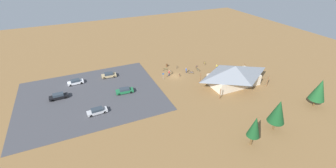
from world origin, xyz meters
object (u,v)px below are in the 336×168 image
at_px(bicycle_blue_trailside, 191,72).
at_px(bicycle_white_yard_center, 177,67).
at_px(car_silver_by_curb, 97,111).
at_px(visitor_by_pavilion, 217,66).
at_px(visitor_near_lot, 169,73).
at_px(visitor_crossing_yard, 186,70).
at_px(bicycle_silver_lone_west, 170,72).
at_px(pine_far_west, 278,111).
at_px(pine_mideast, 319,90).
at_px(car_white_aisle_side, 75,82).
at_px(car_black_mid_lot, 59,96).
at_px(bicycle_yellow_yard_front, 205,63).
at_px(bicycle_teal_edge_north, 198,70).
at_px(bicycle_purple_yard_right, 196,67).
at_px(lot_sign, 163,75).
at_px(car_tan_end_stall, 109,75).
at_px(trash_bin, 167,65).
at_px(bike_pavilion, 234,74).
at_px(bicycle_green_near_sign, 165,69).
at_px(bicycle_red_edge_south, 180,75).
at_px(pine_east, 255,127).
at_px(car_green_far_end, 125,91).

xyz_separation_m(bicycle_blue_trailside, bicycle_white_yard_center, (2.38, -5.26, -0.01)).
xyz_separation_m(car_silver_by_curb, visitor_by_pavilion, (-39.48, -8.51, 0.19)).
bearing_deg(visitor_near_lot, visitor_crossing_yard, 176.71).
bearing_deg(bicycle_blue_trailside, bicycle_silver_lone_west, -29.34).
bearing_deg(visitor_by_pavilion, bicycle_white_yard_center, -26.73).
bearing_deg(visitor_by_pavilion, bicycle_silver_lone_west, -14.48).
height_order(pine_far_west, pine_mideast, pine_mideast).
distance_m(car_white_aisle_side, car_black_mid_lot, 7.85).
xyz_separation_m(pine_far_west, car_silver_by_curb, (33.41, -21.04, -4.02)).
bearing_deg(visitor_crossing_yard, bicycle_yellow_yard_front, -160.92).
relative_size(bicycle_teal_edge_north, bicycle_purple_yard_right, 1.33).
xyz_separation_m(bicycle_blue_trailside, car_silver_by_curb, (30.24, 9.10, 0.35)).
bearing_deg(car_silver_by_curb, bicycle_blue_trailside, -163.24).
height_order(lot_sign, bicycle_white_yard_center, lot_sign).
bearing_deg(car_tan_end_stall, bicycle_blue_trailside, 161.47).
xyz_separation_m(pine_far_west, visitor_crossing_yard, (4.34, -31.23, -3.84)).
distance_m(car_black_mid_lot, visitor_crossing_yard, 37.19).
bearing_deg(car_tan_end_stall, trash_bin, 179.33).
bearing_deg(pine_far_west, car_silver_by_curb, -32.19).
height_order(lot_sign, bicycle_teal_edge_north, lot_sign).
height_order(bike_pavilion, bicycle_green_near_sign, bike_pavilion).
relative_size(bicycle_blue_trailside, bicycle_green_near_sign, 0.84).
bearing_deg(bike_pavilion, car_silver_by_curb, -2.56).
distance_m(bicycle_purple_yard_right, bicycle_white_yard_center, 6.52).
xyz_separation_m(bicycle_red_edge_south, car_black_mid_lot, (34.24, -1.59, 0.42)).
relative_size(lot_sign, car_white_aisle_side, 0.50).
distance_m(bike_pavilion, car_silver_by_curb, 38.14).
distance_m(bike_pavilion, pine_mideast, 20.43).
bearing_deg(visitor_crossing_yard, car_tan_end_stall, -16.94).
bearing_deg(pine_east, car_tan_end_stall, -63.45).
relative_size(bicycle_white_yard_center, car_tan_end_stall, 0.34).
bearing_deg(bike_pavilion, bicycle_white_yard_center, -57.67).
bearing_deg(bicycle_white_yard_center, car_green_far_end, 22.27).
xyz_separation_m(pine_mideast, bicycle_blue_trailside, (19.01, -27.81, -4.29)).
height_order(trash_bin, visitor_near_lot, visitor_near_lot).
xyz_separation_m(trash_bin, car_silver_by_curb, (25.34, 16.95, 0.27)).
relative_size(bicycle_green_near_sign, bicycle_red_edge_south, 1.12).
height_order(car_green_far_end, visitor_near_lot, visitor_near_lot).
bearing_deg(bicycle_white_yard_center, bicycle_teal_edge_north, 138.93).
relative_size(pine_mideast, car_green_far_end, 1.54).
height_order(pine_mideast, bicycle_green_near_sign, pine_mideast).
bearing_deg(bicycle_teal_edge_north, car_white_aisle_side, -11.03).
height_order(car_tan_end_stall, visitor_by_pavilion, visitor_by_pavilion).
distance_m(bicycle_green_near_sign, visitor_by_pavilion, 16.91).
distance_m(car_silver_by_curb, visitor_near_lot, 25.55).
bearing_deg(car_green_far_end, car_white_aisle_side, -42.06).
bearing_deg(bicycle_yellow_yard_front, bicycle_teal_edge_north, 37.03).
bearing_deg(bicycle_white_yard_center, pine_east, 87.08).
bearing_deg(bicycle_white_yard_center, bicycle_blue_trailside, 114.36).
distance_m(pine_mideast, bicycle_white_yard_center, 39.62).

